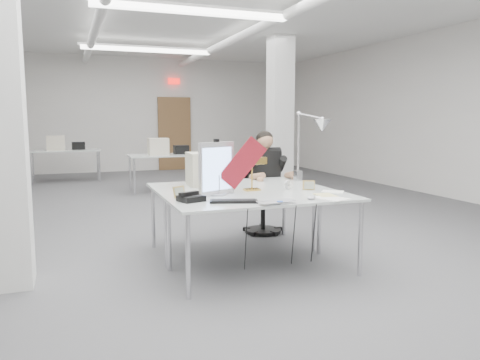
# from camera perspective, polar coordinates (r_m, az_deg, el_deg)

# --- Properties ---
(room_shell) EXTENTS (10.04, 14.04, 3.24)m
(room_shell) POSITION_cam_1_polar(r_m,az_deg,el_deg) (6.92, -5.47, 9.11)
(room_shell) COLOR #4C4C4F
(room_shell) RESTS_ON ground
(desk_main) EXTENTS (1.80, 0.90, 0.02)m
(desk_main) POSITION_cam_1_polar(r_m,az_deg,el_deg) (4.47, 2.88, -2.25)
(desk_main) COLOR silver
(desk_main) RESTS_ON room_shell
(desk_second) EXTENTS (1.80, 0.90, 0.02)m
(desk_second) POSITION_cam_1_polar(r_m,az_deg,el_deg) (5.30, -0.93, -0.69)
(desk_second) COLOR silver
(desk_second) RESTS_ON room_shell
(bg_desk_a) EXTENTS (1.60, 0.80, 0.02)m
(bg_desk_a) POSITION_cam_1_polar(r_m,az_deg,el_deg) (9.78, -8.76, 3.01)
(bg_desk_a) COLOR silver
(bg_desk_a) RESTS_ON room_shell
(bg_desk_b) EXTENTS (1.60, 0.80, 0.02)m
(bg_desk_b) POSITION_cam_1_polar(r_m,az_deg,el_deg) (11.78, -20.53, 3.38)
(bg_desk_b) COLOR silver
(bg_desk_b) RESTS_ON room_shell
(office_chair) EXTENTS (0.53, 0.53, 1.01)m
(office_chair) POSITION_cam_1_polar(r_m,az_deg,el_deg) (6.12, 2.84, -1.85)
(office_chair) COLOR black
(office_chair) RESTS_ON room_shell
(seated_person) EXTENTS (0.47, 0.56, 0.80)m
(seated_person) POSITION_cam_1_polar(r_m,az_deg,el_deg) (6.02, 3.05, 1.80)
(seated_person) COLOR black
(seated_person) RESTS_ON office_chair
(monitor) EXTENTS (0.40, 0.20, 0.52)m
(monitor) POSITION_cam_1_polar(r_m,az_deg,el_deg) (4.56, -2.87, 1.39)
(monitor) COLOR silver
(monitor) RESTS_ON desk_main
(pennant) EXTENTS (0.49, 0.09, 0.53)m
(pennant) POSITION_cam_1_polar(r_m,az_deg,el_deg) (4.60, 0.34, 2.11)
(pennant) COLOR maroon
(pennant) RESTS_ON monitor
(keyboard) EXTENTS (0.45, 0.27, 0.02)m
(keyboard) POSITION_cam_1_polar(r_m,az_deg,el_deg) (4.18, -0.78, -2.61)
(keyboard) COLOR black
(keyboard) RESTS_ON desk_main
(laptop) EXTENTS (0.37, 0.27, 0.03)m
(laptop) POSITION_cam_1_polar(r_m,az_deg,el_deg) (4.08, 4.88, -2.85)
(laptop) COLOR #BCBCC1
(laptop) RESTS_ON desk_main
(mouse) EXTENTS (0.10, 0.07, 0.04)m
(mouse) POSITION_cam_1_polar(r_m,az_deg,el_deg) (4.37, 8.71, -2.17)
(mouse) COLOR #A9A9AD
(mouse) RESTS_ON desk_main
(bankers_lamp) EXTENTS (0.35, 0.20, 0.38)m
(bankers_lamp) POSITION_cam_1_polar(r_m,az_deg,el_deg) (4.85, 1.47, 0.93)
(bankers_lamp) COLOR #C2803C
(bankers_lamp) RESTS_ON desk_main
(desk_phone) EXTENTS (0.26, 0.24, 0.05)m
(desk_phone) POSITION_cam_1_polar(r_m,az_deg,el_deg) (4.26, -5.99, -2.25)
(desk_phone) COLOR black
(desk_phone) RESTS_ON desk_main
(picture_frame_left) EXTENTS (0.14, 0.10, 0.11)m
(picture_frame_left) POSITION_cam_1_polar(r_m,az_deg,el_deg) (4.47, -7.44, -1.44)
(picture_frame_left) COLOR tan
(picture_frame_left) RESTS_ON desk_main
(picture_frame_right) EXTENTS (0.13, 0.08, 0.10)m
(picture_frame_right) POSITION_cam_1_polar(r_m,az_deg,el_deg) (4.95, 8.37, -0.63)
(picture_frame_right) COLOR tan
(picture_frame_right) RESTS_ON desk_main
(desk_clock) EXTENTS (0.10, 0.06, 0.10)m
(desk_clock) POSITION_cam_1_polar(r_m,az_deg,el_deg) (4.97, 5.89, -0.56)
(desk_clock) COLOR #BBBCC0
(desk_clock) RESTS_ON desk_main
(paper_stack_a) EXTENTS (0.31, 0.36, 0.01)m
(paper_stack_a) POSITION_cam_1_polar(r_m,az_deg,el_deg) (4.47, 11.02, -2.18)
(paper_stack_a) COLOR white
(paper_stack_a) RESTS_ON desk_main
(paper_stack_b) EXTENTS (0.19, 0.25, 0.01)m
(paper_stack_b) POSITION_cam_1_polar(r_m,az_deg,el_deg) (4.63, 10.37, -1.83)
(paper_stack_b) COLOR #D8CE81
(paper_stack_b) RESTS_ON desk_main
(paper_stack_c) EXTENTS (0.26, 0.25, 0.01)m
(paper_stack_c) POSITION_cam_1_polar(r_m,az_deg,el_deg) (4.86, 11.23, -1.40)
(paper_stack_c) COLOR white
(paper_stack_c) RESTS_ON desk_main
(beige_monitor) EXTENTS (0.39, 0.37, 0.37)m
(beige_monitor) POSITION_cam_1_polar(r_m,az_deg,el_deg) (5.24, -4.19, 1.35)
(beige_monitor) COLOR #B9B499
(beige_monitor) RESTS_ON desk_second
(architect_lamp) EXTENTS (0.26, 0.70, 0.89)m
(architect_lamp) POSITION_cam_1_polar(r_m,az_deg,el_deg) (5.41, 8.35, 4.25)
(architect_lamp) COLOR silver
(architect_lamp) RESTS_ON desk_second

